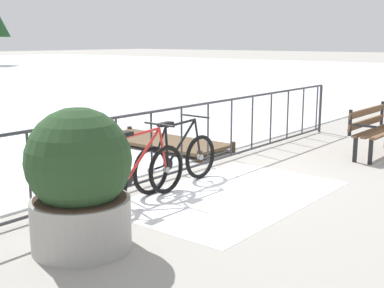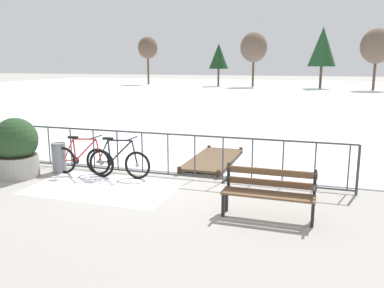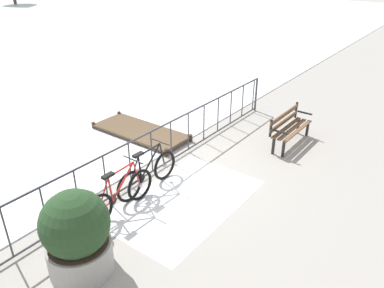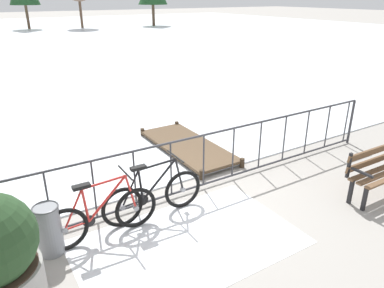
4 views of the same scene
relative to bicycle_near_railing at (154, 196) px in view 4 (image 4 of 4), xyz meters
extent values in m
plane|color=#9E9991|center=(0.83, 0.33, -0.37)|extent=(160.00, 160.00, 0.00)
cube|color=silver|center=(0.83, 28.73, -0.35)|extent=(80.00, 56.00, 0.03)
cube|color=white|center=(0.11, -0.87, -0.36)|extent=(3.16, 1.97, 0.01)
cylinder|color=#38383D|center=(0.83, 0.33, 0.68)|extent=(9.00, 0.04, 0.04)
cylinder|color=#38383D|center=(0.83, 0.33, -0.29)|extent=(9.00, 0.04, 0.04)
cylinder|color=#38383D|center=(5.33, 0.33, 0.16)|extent=(0.06, 0.06, 1.05)
cylinder|color=#38383D|center=(-1.49, 0.33, 0.20)|extent=(0.03, 0.03, 0.97)
cylinder|color=#38383D|center=(-0.83, 0.33, 0.20)|extent=(0.03, 0.03, 0.97)
cylinder|color=#38383D|center=(-0.16, 0.33, 0.20)|extent=(0.03, 0.03, 0.97)
cylinder|color=#38383D|center=(0.50, 0.33, 0.20)|extent=(0.03, 0.03, 0.97)
cylinder|color=#38383D|center=(1.17, 0.33, 0.20)|extent=(0.03, 0.03, 0.97)
cylinder|color=#38383D|center=(1.83, 0.33, 0.20)|extent=(0.03, 0.03, 0.97)
cylinder|color=#38383D|center=(2.49, 0.33, 0.20)|extent=(0.03, 0.03, 0.97)
cylinder|color=#38383D|center=(3.16, 0.33, 0.20)|extent=(0.03, 0.03, 0.97)
cylinder|color=#38383D|center=(3.82, 0.33, 0.20)|extent=(0.03, 0.03, 0.97)
cylinder|color=#38383D|center=(4.49, 0.33, 0.20)|extent=(0.03, 0.03, 0.97)
cylinder|color=#38383D|center=(5.15, 0.33, 0.20)|extent=(0.03, 0.03, 0.97)
torus|color=black|center=(-0.52, 0.01, -0.04)|extent=(0.66, 0.07, 0.66)
cylinder|color=gray|center=(-0.52, 0.01, -0.04)|extent=(0.08, 0.06, 0.08)
torus|color=black|center=(0.53, -0.01, -0.04)|extent=(0.66, 0.07, 0.66)
cylinder|color=gray|center=(0.53, -0.01, -0.04)|extent=(0.08, 0.06, 0.08)
cylinder|color=black|center=(-0.21, 0.00, 0.25)|extent=(0.08, 0.04, 0.53)
cylinder|color=black|center=(0.11, 0.00, 0.26)|extent=(0.61, 0.05, 0.59)
cylinder|color=black|center=(0.09, 0.00, 0.53)|extent=(0.63, 0.05, 0.07)
cylinder|color=black|center=(-0.35, 0.01, -0.03)|extent=(0.34, 0.03, 0.05)
cylinder|color=black|center=(-0.37, 0.01, 0.24)|extent=(0.32, 0.03, 0.56)
cylinder|color=black|center=(0.47, -0.01, 0.25)|extent=(0.16, 0.03, 0.59)
cube|color=black|center=(-0.23, 0.00, 0.55)|extent=(0.24, 0.10, 0.05)
cylinder|color=black|center=(0.40, -0.01, 0.59)|extent=(0.04, 0.52, 0.03)
cylinder|color=black|center=(-0.19, 0.00, -0.02)|extent=(0.18, 0.02, 0.18)
torus|color=black|center=(-1.41, -0.11, -0.04)|extent=(0.66, 0.06, 0.66)
cylinder|color=gray|center=(-1.41, -0.11, -0.04)|extent=(0.08, 0.06, 0.08)
torus|color=black|center=(-0.36, -0.12, -0.04)|extent=(0.66, 0.06, 0.66)
cylinder|color=gray|center=(-0.36, -0.12, -0.04)|extent=(0.08, 0.06, 0.08)
cylinder|color=red|center=(-1.09, -0.11, 0.25)|extent=(0.08, 0.04, 0.53)
cylinder|color=red|center=(-0.78, -0.11, 0.26)|extent=(0.61, 0.04, 0.59)
cylinder|color=red|center=(-0.80, -0.11, 0.53)|extent=(0.63, 0.04, 0.07)
cylinder|color=red|center=(-1.24, -0.11, -0.03)|extent=(0.34, 0.03, 0.05)
cylinder|color=red|center=(-1.26, -0.11, 0.24)|extent=(0.32, 0.03, 0.56)
cylinder|color=red|center=(-0.42, -0.12, 0.25)|extent=(0.16, 0.03, 0.59)
cube|color=black|center=(-1.11, -0.11, 0.55)|extent=(0.24, 0.10, 0.05)
cylinder|color=black|center=(-0.48, -0.12, 0.59)|extent=(0.03, 0.52, 0.03)
cylinder|color=black|center=(-1.07, -0.11, -0.02)|extent=(0.18, 0.02, 0.18)
cube|color=brown|center=(3.76, -1.40, 0.07)|extent=(1.60, 0.12, 0.04)
cube|color=brown|center=(3.76, -1.30, 0.21)|extent=(1.60, 0.07, 0.12)
cube|color=brown|center=(3.76, -1.30, 0.41)|extent=(1.60, 0.07, 0.12)
cube|color=black|center=(2.99, -1.68, -0.15)|extent=(0.05, 0.06, 0.44)
cube|color=black|center=(3.00, -1.41, -0.15)|extent=(0.05, 0.06, 0.44)
cube|color=black|center=(3.00, -1.30, 0.30)|extent=(0.05, 0.04, 0.45)
cube|color=black|center=(2.99, -1.55, 0.27)|extent=(0.04, 0.40, 0.04)
cylinder|color=#9E9B96|center=(-2.28, -0.71, -0.11)|extent=(0.99, 0.99, 0.51)
cylinder|color=gray|center=(-1.59, -0.05, -0.01)|extent=(0.34, 0.34, 0.72)
torus|color=#494A4E|center=(-1.59, -0.05, 0.35)|extent=(0.35, 0.35, 0.02)
cube|color=brown|center=(1.83, 1.99, -0.25)|extent=(1.10, 2.71, 0.06)
cylinder|color=#3C2E20|center=(1.33, 0.63, -0.27)|extent=(0.10, 0.10, 0.20)
cylinder|color=#3C2E20|center=(2.32, 0.63, -0.27)|extent=(0.10, 0.10, 0.20)
cylinder|color=#3C2E20|center=(1.33, 3.34, -0.27)|extent=(0.10, 0.10, 0.20)
cylinder|color=#3C2E20|center=(2.32, 3.34, -0.27)|extent=(0.10, 0.10, 0.20)
cylinder|color=brown|center=(16.93, 34.15, 1.52)|extent=(0.31, 0.31, 3.78)
cylinder|color=brown|center=(9.29, 35.74, 1.32)|extent=(0.26, 0.26, 3.38)
cylinder|color=brown|center=(4.22, 37.02, 1.58)|extent=(0.26, 0.26, 3.89)
camera|label=1|loc=(-5.33, -4.58, 1.68)|focal=47.89mm
camera|label=2|loc=(4.55, -8.27, 2.31)|focal=37.61mm
camera|label=3|loc=(-4.71, -4.65, 4.02)|focal=34.69mm
camera|label=4|loc=(-2.10, -4.51, 2.94)|focal=33.79mm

